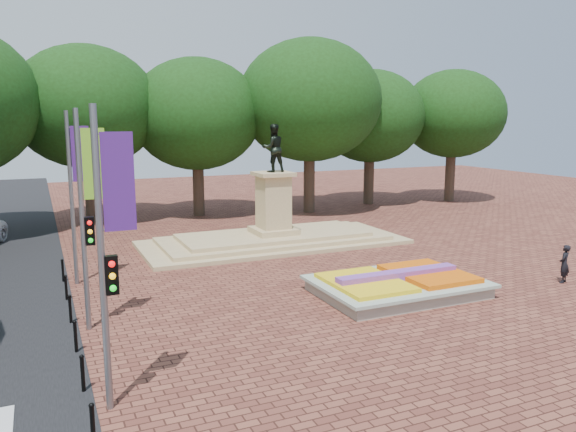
# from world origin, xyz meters

# --- Properties ---
(ground) EXTENTS (90.00, 90.00, 0.00)m
(ground) POSITION_xyz_m (0.00, 0.00, 0.00)
(ground) COLOR brown
(ground) RESTS_ON ground
(flower_bed) EXTENTS (6.30, 4.30, 0.91)m
(flower_bed) POSITION_xyz_m (1.03, -2.00, 0.38)
(flower_bed) COLOR gray
(flower_bed) RESTS_ON ground
(monument) EXTENTS (14.00, 6.00, 6.40)m
(monument) POSITION_xyz_m (0.00, 8.00, 0.88)
(monument) COLOR tan
(monument) RESTS_ON ground
(tree_row_back) EXTENTS (44.80, 8.80, 10.43)m
(tree_row_back) POSITION_xyz_m (2.33, 18.00, 6.67)
(tree_row_back) COLOR #33261B
(tree_row_back) RESTS_ON ground
(banner_poles) EXTENTS (0.88, 11.17, 7.00)m
(banner_poles) POSITION_xyz_m (-10.08, -1.31, 3.88)
(banner_poles) COLOR slate
(banner_poles) RESTS_ON ground
(bollard_row) EXTENTS (0.12, 13.12, 0.98)m
(bollard_row) POSITION_xyz_m (-10.70, -1.50, 0.53)
(bollard_row) COLOR black
(bollard_row) RESTS_ON ground
(pedestrian) EXTENTS (0.69, 0.60, 1.59)m
(pedestrian) POSITION_xyz_m (8.15, -3.53, 0.79)
(pedestrian) COLOR black
(pedestrian) RESTS_ON ground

